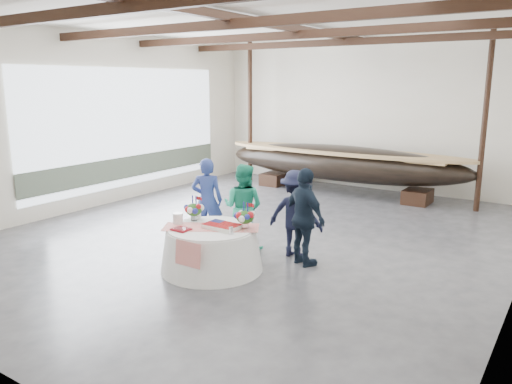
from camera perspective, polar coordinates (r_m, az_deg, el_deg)
The scene contains 13 objects.
floor at distance 10.81m, azimuth 0.38°, elevation -4.91°, with size 10.00×12.00×0.01m, color #3D3D42.
wall_back at distance 15.71m, azimuth 12.64°, elevation 8.60°, with size 10.00×0.02×4.50m, color silver.
wall_left at distance 13.75m, azimuth -17.47°, elevation 7.82°, with size 0.02×12.00×4.50m, color silver.
ceiling at distance 10.39m, azimuth 0.41°, elevation 19.50°, with size 10.00×12.00×0.01m, color white.
pavilion_structure at distance 11.04m, azimuth 2.84°, elevation 16.48°, with size 9.80×11.76×4.50m.
open_bay at distance 14.39m, azimuth -14.13°, elevation 6.51°, with size 0.03×7.00×3.20m.
longboat_display at distance 14.84m, azimuth 9.68°, elevation 3.30°, with size 7.59×1.52×1.42m.
banquet_table at distance 8.80m, azimuth -5.10°, elevation -6.45°, with size 1.79×1.79×0.77m.
tabletop_items at distance 8.78m, azimuth -4.78°, elevation -2.83°, with size 1.70×1.32×0.40m.
guest_woman_blue at distance 10.23m, azimuth -5.61°, elevation -0.93°, with size 0.63×0.42×1.73m, color navy.
guest_woman_teal at distance 9.70m, azimuth -1.49°, elevation -1.73°, with size 0.83×0.64×1.70m, color #1D9974.
guest_man_left at distance 9.35m, azimuth 4.52°, elevation -2.48°, with size 1.06×0.61×1.64m, color black.
guest_man_right at distance 8.88m, azimuth 5.59°, elevation -2.91°, with size 1.03×0.43×1.77m, color black.
Camera 1 is at (5.66, -8.62, 3.23)m, focal length 35.00 mm.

